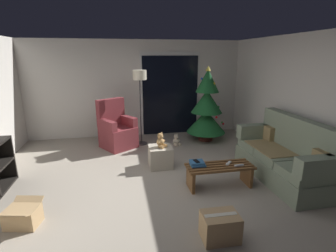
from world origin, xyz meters
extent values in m
plane|color=#9E9384|center=(0.00, 0.00, 0.00)|extent=(7.00, 7.00, 0.00)
cube|color=silver|center=(0.00, 3.06, 1.25)|extent=(5.72, 0.12, 2.50)
cube|color=silver|center=(2.86, 0.00, 1.25)|extent=(0.12, 6.00, 2.50)
cube|color=silver|center=(0.91, 2.99, 1.10)|extent=(1.60, 0.02, 2.20)
cube|color=black|center=(0.91, 2.97, 1.05)|extent=(1.50, 0.02, 2.10)
cube|color=gray|center=(2.25, -0.08, 0.17)|extent=(0.77, 1.91, 0.34)
cube|color=gray|center=(2.23, -0.70, 0.41)|extent=(0.68, 0.60, 0.14)
cube|color=gray|center=(2.23, -0.08, 0.41)|extent=(0.68, 0.60, 0.14)
cube|color=gray|center=(2.23, 0.54, 0.41)|extent=(0.68, 0.60, 0.14)
cube|color=gray|center=(2.55, -0.08, 0.78)|extent=(0.21, 1.90, 0.60)
cube|color=gray|center=(2.26, -0.95, 0.62)|extent=(0.76, 0.21, 0.28)
cube|color=gray|center=(2.24, 0.79, 0.62)|extent=(0.76, 0.21, 0.28)
cube|color=#997F51|center=(2.21, 0.17, 0.49)|extent=(0.61, 0.90, 0.02)
cube|color=#997F51|center=(2.41, -0.78, 0.62)|extent=(0.12, 0.32, 0.28)
cube|color=#997F51|center=(2.41, 0.62, 0.62)|extent=(0.12, 0.32, 0.28)
cube|color=brown|center=(1.10, -0.31, 0.36)|extent=(1.10, 0.05, 0.04)
cube|color=brown|center=(1.10, -0.22, 0.36)|extent=(1.10, 0.05, 0.04)
cube|color=brown|center=(1.10, -0.14, 0.36)|extent=(1.10, 0.05, 0.04)
cube|color=brown|center=(1.10, -0.05, 0.36)|extent=(1.10, 0.05, 0.04)
cube|color=brown|center=(1.10, 0.04, 0.36)|extent=(1.10, 0.05, 0.04)
cube|color=brown|center=(0.61, -0.14, 0.17)|extent=(0.05, 0.36, 0.34)
cube|color=brown|center=(1.59, -0.14, 0.17)|extent=(0.05, 0.36, 0.34)
cube|color=#ADADB2|center=(1.40, -0.22, 0.39)|extent=(0.16, 0.05, 0.02)
cube|color=silver|center=(1.27, -0.10, 0.39)|extent=(0.14, 0.14, 0.02)
cube|color=#285684|center=(0.74, -0.08, 0.39)|extent=(0.24, 0.19, 0.03)
cube|color=#285684|center=(0.74, -0.05, 0.42)|extent=(0.24, 0.21, 0.04)
cube|color=black|center=(0.73, -0.05, 0.44)|extent=(0.09, 0.15, 0.01)
cylinder|color=#4C1E19|center=(1.67, 2.19, 0.05)|extent=(0.36, 0.36, 0.10)
cylinder|color=brown|center=(1.67, 2.19, 0.16)|extent=(0.08, 0.08, 0.12)
cone|color=#195628|center=(1.67, 2.19, 0.50)|extent=(0.97, 0.97, 0.56)
cone|color=#195628|center=(1.67, 2.19, 1.01)|extent=(0.77, 0.77, 0.56)
cone|color=#195628|center=(1.67, 2.19, 1.52)|extent=(0.57, 0.57, 0.56)
sphere|color=gold|center=(1.80, 2.08, 1.46)|extent=(0.06, 0.06, 0.06)
sphere|color=white|center=(1.99, 2.19, 0.93)|extent=(0.06, 0.06, 0.06)
sphere|color=#1E8C33|center=(2.12, 2.23, 0.43)|extent=(0.06, 0.06, 0.06)
sphere|color=red|center=(2.12, 2.16, 0.42)|extent=(0.06, 0.06, 0.06)
sphere|color=blue|center=(1.54, 2.25, 1.56)|extent=(0.06, 0.06, 0.06)
sphere|color=#B233A5|center=(1.95, 2.39, 0.83)|extent=(0.06, 0.06, 0.06)
sphere|color=#B233A5|center=(2.05, 2.32, 0.63)|extent=(0.06, 0.06, 0.06)
sphere|color=red|center=(1.80, 1.83, 0.68)|extent=(0.06, 0.06, 0.06)
sphere|color=#1E8C33|center=(2.00, 2.25, 0.84)|extent=(0.06, 0.06, 0.06)
cone|color=#EAD14C|center=(1.67, 2.19, 1.81)|extent=(0.14, 0.14, 0.12)
cube|color=maroon|center=(-0.52, 2.08, 0.16)|extent=(0.94, 0.94, 0.31)
cube|color=maroon|center=(-0.52, 2.08, 0.40)|extent=(0.94, 0.94, 0.18)
cube|color=maroon|center=(-0.67, 2.30, 0.81)|extent=(0.66, 0.51, 0.64)
cube|color=maroon|center=(-0.28, 2.21, 0.60)|extent=(0.44, 0.56, 0.22)
cube|color=maroon|center=(-0.74, 1.90, 0.60)|extent=(0.44, 0.56, 0.22)
cylinder|color=#2D2D30|center=(0.03, 2.21, 0.01)|extent=(0.28, 0.28, 0.02)
cylinder|color=#2D2D30|center=(0.03, 2.21, 0.80)|extent=(0.03, 0.03, 1.55)
cylinder|color=beige|center=(0.03, 2.21, 1.67)|extent=(0.32, 0.32, 0.22)
cube|color=black|center=(-2.50, 0.82, 0.40)|extent=(0.40, 0.04, 0.79)
cube|color=#B2A893|center=(0.27, 0.83, 0.20)|extent=(0.44, 0.44, 0.40)
cylinder|color=tan|center=(0.35, 0.81, 0.44)|extent=(0.12, 0.13, 0.06)
cylinder|color=tan|center=(0.28, 0.75, 0.44)|extent=(0.12, 0.13, 0.06)
sphere|color=tan|center=(0.27, 0.83, 0.50)|extent=(0.15, 0.15, 0.15)
sphere|color=tan|center=(0.27, 0.83, 0.62)|extent=(0.11, 0.11, 0.11)
sphere|color=tan|center=(0.31, 0.79, 0.61)|extent=(0.04, 0.04, 0.04)
sphere|color=tan|center=(0.30, 0.85, 0.67)|extent=(0.04, 0.04, 0.04)
sphere|color=tan|center=(0.25, 0.80, 0.67)|extent=(0.04, 0.04, 0.04)
sphere|color=tan|center=(0.34, 0.86, 0.51)|extent=(0.06, 0.06, 0.06)
sphere|color=tan|center=(0.23, 0.76, 0.51)|extent=(0.06, 0.06, 0.06)
cylinder|color=beige|center=(0.91, 1.93, 0.03)|extent=(0.11, 0.13, 0.06)
cylinder|color=beige|center=(0.83, 1.88, 0.03)|extent=(0.11, 0.13, 0.06)
sphere|color=beige|center=(0.84, 1.96, 0.10)|extent=(0.15, 0.15, 0.15)
sphere|color=beige|center=(0.84, 1.96, 0.22)|extent=(0.11, 0.11, 0.11)
sphere|color=#F4E5C1|center=(0.86, 1.92, 0.21)|extent=(0.04, 0.04, 0.04)
sphere|color=beige|center=(0.88, 1.98, 0.27)|extent=(0.04, 0.04, 0.04)
sphere|color=beige|center=(0.81, 1.94, 0.27)|extent=(0.04, 0.04, 0.04)
sphere|color=beige|center=(0.91, 1.97, 0.11)|extent=(0.06, 0.06, 0.06)
sphere|color=beige|center=(0.79, 1.91, 0.11)|extent=(0.06, 0.06, 0.06)
cube|color=tan|center=(0.63, -1.33, 0.16)|extent=(0.44, 0.33, 0.32)
cube|color=beige|center=(0.63, -1.33, 0.32)|extent=(0.39, 0.07, 0.00)
cube|color=tan|center=(-1.74, -0.62, 0.12)|extent=(0.44, 0.36, 0.25)
cube|color=tan|center=(-1.70, -0.44, 0.27)|extent=(0.38, 0.17, 0.06)
cube|color=tan|center=(-1.78, -0.80, 0.27)|extent=(0.38, 0.17, 0.06)
camera|label=1|loc=(-0.46, -3.72, 2.10)|focal=27.14mm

